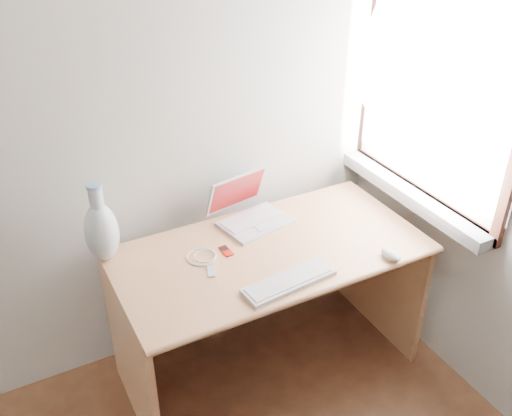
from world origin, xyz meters
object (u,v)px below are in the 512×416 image
vase (101,230)px  desk (261,275)px  external_keyboard (289,281)px  laptop (251,211)px

vase → desk: bearing=-15.4°
external_keyboard → vase: (-0.59, 0.50, 0.13)m
external_keyboard → desk: bearing=76.0°
external_keyboard → vase: size_ratio=1.12×
laptop → external_keyboard: bearing=-110.8°
desk → laptop: size_ratio=3.91×
external_keyboard → vase: vase is taller
desk → vase: 0.75m
laptop → vase: 0.68m
desk → laptop: 0.30m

